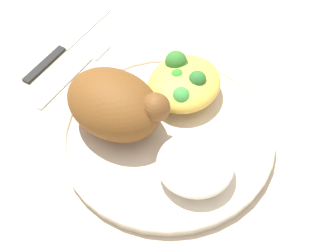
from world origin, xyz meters
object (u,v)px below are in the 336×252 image
object	(u,v)px
mac_cheese_with_broccoli	(184,82)
knife	(62,48)
plate	(168,135)
fork	(78,69)
roasted_chicken	(115,104)
rice_pile	(195,164)

from	to	relation	value
mac_cheese_with_broccoli	knife	bearing A→B (deg)	-175.94
plate	fork	xyz separation A→B (m)	(-0.17, 0.03, -0.01)
roasted_chicken	rice_pile	distance (m)	0.12
rice_pile	knife	distance (m)	0.29
roasted_chicken	mac_cheese_with_broccoli	size ratio (longest dim) A/B	1.29
plate	knife	size ratio (longest dim) A/B	1.38
roasted_chicken	mac_cheese_with_broccoli	xyz separation A→B (m)	(0.04, 0.09, -0.02)
mac_cheese_with_broccoli	knife	distance (m)	0.21
knife	mac_cheese_with_broccoli	bearing A→B (deg)	4.06
roasted_chicken	fork	size ratio (longest dim) A/B	0.90
mac_cheese_with_broccoli	plate	bearing A→B (deg)	-74.38
mac_cheese_with_broccoli	roasted_chicken	bearing A→B (deg)	-114.86
plate	roasted_chicken	distance (m)	0.08
plate	fork	world-z (taller)	plate
fork	knife	world-z (taller)	knife
plate	mac_cheese_with_broccoli	world-z (taller)	mac_cheese_with_broccoli
mac_cheese_with_broccoli	fork	xyz separation A→B (m)	(-0.15, -0.03, -0.03)
rice_pile	fork	size ratio (longest dim) A/B	0.61
rice_pile	mac_cheese_with_broccoli	world-z (taller)	mac_cheese_with_broccoli
mac_cheese_with_broccoli	knife	world-z (taller)	mac_cheese_with_broccoli
mac_cheese_with_broccoli	knife	xyz separation A→B (m)	(-0.20, -0.01, -0.03)
plate	roasted_chicken	xyz separation A→B (m)	(-0.06, -0.02, 0.04)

